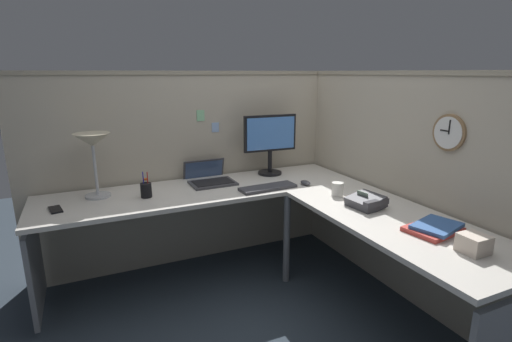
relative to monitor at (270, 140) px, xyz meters
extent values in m
plane|color=#2D3842|center=(-0.25, -0.64, -1.02)|extent=(6.80, 6.80, 0.00)
cube|color=#B7AD99|center=(-0.62, 0.23, -0.25)|extent=(2.57, 0.10, 1.55)
cube|color=gray|center=(-0.62, 0.23, 0.54)|extent=(2.57, 0.12, 0.03)
cube|color=#B7AD99|center=(0.62, -0.90, -0.25)|extent=(0.10, 2.37, 1.55)
cube|color=gray|center=(0.62, -0.90, 0.54)|extent=(0.12, 2.37, 0.03)
cube|color=beige|center=(-0.63, -0.17, -0.31)|extent=(2.35, 0.66, 0.03)
cube|color=beige|center=(0.22, -1.24, -0.31)|extent=(0.66, 1.49, 0.03)
cylinder|color=slate|center=(-0.09, -0.48, -0.67)|extent=(0.05, 0.05, 0.70)
cube|color=slate|center=(-1.78, -0.17, -0.67)|extent=(0.03, 0.58, 0.60)
cylinder|color=black|center=(0.00, 0.00, -0.28)|extent=(0.20, 0.20, 0.02)
cylinder|color=black|center=(0.00, 0.00, -0.18)|extent=(0.04, 0.04, 0.20)
cube|color=black|center=(0.00, 0.00, 0.06)|extent=(0.46, 0.05, 0.30)
cube|color=#4C84D8|center=(0.00, -0.02, 0.06)|extent=(0.42, 0.02, 0.26)
cube|color=#38383D|center=(-0.54, -0.09, -0.29)|extent=(0.34, 0.24, 0.02)
cube|color=black|center=(-0.54, -0.09, -0.28)|extent=(0.29, 0.18, 0.00)
cube|color=#38383D|center=(-0.54, 0.14, -0.25)|extent=(0.34, 0.07, 0.22)
cube|color=#384C72|center=(-0.54, 0.13, -0.25)|extent=(0.31, 0.06, 0.18)
cube|color=#38383D|center=(-0.21, -0.38, -0.28)|extent=(0.44, 0.16, 0.02)
ellipsoid|color=#38383D|center=(0.10, -0.40, -0.28)|extent=(0.06, 0.10, 0.03)
cylinder|color=#B7BABF|center=(-1.36, -0.05, -0.29)|extent=(0.17, 0.17, 0.02)
cylinder|color=#B7BABF|center=(-1.36, -0.05, -0.09)|extent=(0.02, 0.02, 0.38)
cone|color=#B2A88C|center=(-1.36, -0.05, 0.11)|extent=(0.24, 0.24, 0.09)
cylinder|color=black|center=(-1.05, -0.20, -0.24)|extent=(0.08, 0.08, 0.10)
cylinder|color=#1E1EB2|center=(-1.07, -0.19, -0.18)|extent=(0.01, 0.02, 0.13)
cylinder|color=#B21E1E|center=(-1.04, -0.21, -0.18)|extent=(0.01, 0.01, 0.13)
cylinder|color=#D8591E|center=(-1.05, -0.19, -0.17)|extent=(0.03, 0.03, 0.01)
cube|color=black|center=(-1.62, -0.23, -0.29)|extent=(0.09, 0.15, 0.01)
cube|color=#38383D|center=(0.19, -0.99, -0.26)|extent=(0.21, 0.22, 0.10)
cube|color=#8CA58C|center=(0.18, -0.96, -0.22)|extent=(0.02, 0.09, 0.04)
cube|color=#38383D|center=(0.20, -1.08, -0.24)|extent=(0.19, 0.06, 0.04)
cube|color=#BF3F38|center=(0.26, -1.45, -0.28)|extent=(0.31, 0.25, 0.02)
cube|color=#335999|center=(0.28, -1.46, -0.26)|extent=(0.30, 0.26, 0.02)
cylinder|color=silver|center=(0.16, -0.72, -0.25)|extent=(0.08, 0.08, 0.10)
cube|color=beige|center=(0.23, -1.71, -0.25)|extent=(0.12, 0.12, 0.09)
cylinder|color=olive|center=(0.56, -1.24, 0.20)|extent=(0.03, 0.22, 0.22)
cylinder|color=white|center=(0.55, -1.24, 0.20)|extent=(0.00, 0.19, 0.19)
cube|color=black|center=(0.54, -1.22, 0.21)|extent=(0.00, 0.06, 0.01)
cube|color=black|center=(0.54, -1.25, 0.23)|extent=(0.00, 0.01, 0.08)
cube|color=#99B7E5|center=(-0.41, 0.18, 0.11)|extent=(0.06, 0.00, 0.08)
cube|color=#8CCC99|center=(-0.54, 0.18, 0.21)|extent=(0.06, 0.00, 0.09)
camera|label=1|loc=(-1.41, -2.80, 0.55)|focal=26.79mm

